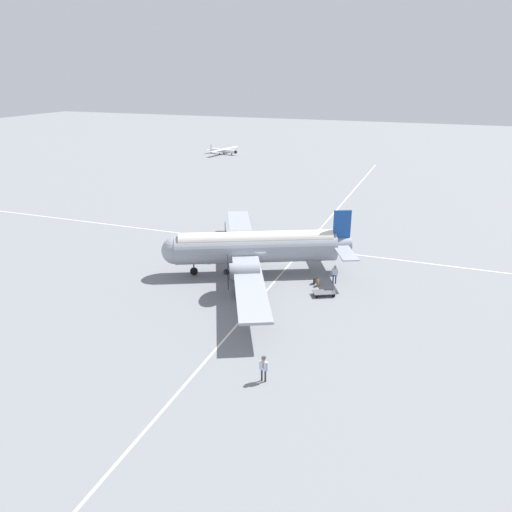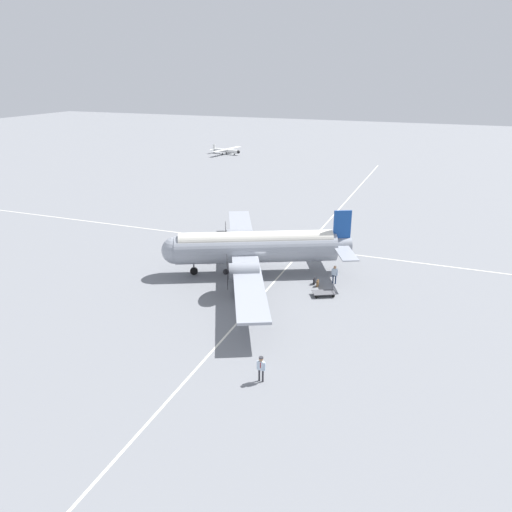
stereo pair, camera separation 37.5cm
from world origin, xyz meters
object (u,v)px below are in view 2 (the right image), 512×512
airliner_main (251,247)px  passenger_boarding (335,273)px  suitcase_upright_spare (318,283)px  crew_foreground (261,366)px  suitcase_near_door (314,281)px  baggage_cart (324,293)px  light_aircraft_distant (227,150)px

airliner_main → passenger_boarding: airliner_main is taller
airliner_main → suitcase_upright_spare: (0.68, 6.39, -2.23)m
crew_foreground → suitcase_near_door: 15.24m
crew_foreground → baggage_cart: bearing=-89.8°
suitcase_near_door → baggage_cart: size_ratio=0.28×
suitcase_near_door → light_aircraft_distant: bearing=-149.5°
passenger_boarding → suitcase_upright_spare: (1.09, -1.19, -0.73)m
suitcase_upright_spare → light_aircraft_distant: bearing=-149.4°
baggage_cart → suitcase_upright_spare: bearing=-88.0°
baggage_cart → light_aircraft_distant: (-64.60, -38.12, 0.53)m
passenger_boarding → light_aircraft_distant: light_aircraft_distant is taller
suitcase_near_door → suitcase_upright_spare: size_ratio=1.00×
airliner_main → crew_foreground: size_ratio=15.52×
suitcase_near_door → light_aircraft_distant: 72.54m
crew_foreground → suitcase_upright_spare: size_ratio=2.83×
crew_foreground → suitcase_upright_spare: (-14.81, -0.42, -0.76)m
suitcase_near_door → light_aircraft_distant: light_aircraft_distant is taller
crew_foreground → suitcase_near_door: crew_foreground is taller
crew_foreground → light_aircraft_distant: bearing=-61.6°
crew_foreground → light_aircraft_distant: 86.33m
crew_foreground → baggage_cart: crew_foreground is taller
airliner_main → baggage_cart: bearing=136.9°
light_aircraft_distant → suitcase_upright_spare: bearing=-48.1°
suitcase_near_door → baggage_cart: bearing=33.1°
crew_foreground → passenger_boarding: crew_foreground is taller
passenger_boarding → airliner_main: bearing=7.8°
suitcase_near_door → suitcase_upright_spare: (0.39, 0.38, -0.00)m
passenger_boarding → suitcase_near_door: (0.70, -1.58, -0.73)m
suitcase_upright_spare → light_aircraft_distant: 73.07m
baggage_cart → passenger_boarding: bearing=-122.5°
passenger_boarding → light_aircraft_distant: (-61.83, -38.35, -0.20)m
airliner_main → suitcase_near_door: airliner_main is taller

